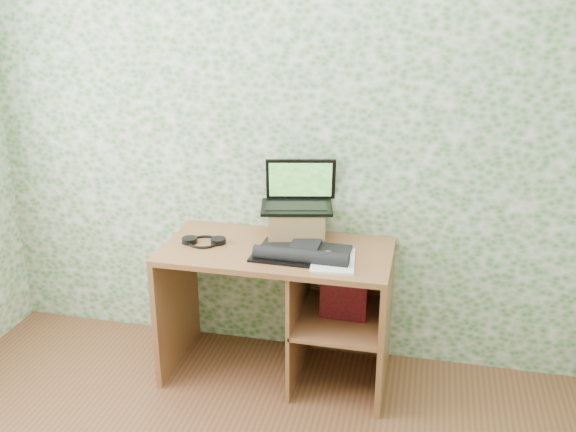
% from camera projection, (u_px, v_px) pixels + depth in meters
% --- Properties ---
extents(wall_back, '(3.50, 0.00, 3.50)m').
position_uv_depth(wall_back, '(290.00, 133.00, 3.45)').
color(wall_back, silver).
rests_on(wall_back, ground).
extents(desk, '(1.20, 0.60, 0.75)m').
position_uv_depth(desk, '(292.00, 294.00, 3.46)').
color(desk, brown).
rests_on(desk, floor).
extents(riser, '(0.34, 0.30, 0.18)m').
position_uv_depth(riser, '(297.00, 224.00, 3.44)').
color(riser, '#9C7946').
rests_on(riser, desk).
extents(laptop, '(0.42, 0.34, 0.25)m').
position_uv_depth(laptop, '(298.00, 196.00, 3.43)').
color(laptop, black).
rests_on(laptop, riser).
extents(keyboard, '(0.53, 0.27, 0.07)m').
position_uv_depth(keyboard, '(303.00, 253.00, 3.24)').
color(keyboard, black).
rests_on(keyboard, desk).
extents(headphones, '(0.24, 0.20, 0.03)m').
position_uv_depth(headphones, '(204.00, 241.00, 3.42)').
color(headphones, black).
rests_on(headphones, desk).
extents(notepad, '(0.24, 0.32, 0.01)m').
position_uv_depth(notepad, '(333.00, 261.00, 3.20)').
color(notepad, silver).
rests_on(notepad, desk).
extents(mouse, '(0.09, 0.11, 0.03)m').
position_uv_depth(mouse, '(327.00, 258.00, 3.17)').
color(mouse, silver).
rests_on(mouse, notepad).
extents(pen, '(0.08, 0.13, 0.01)m').
position_uv_depth(pen, '(344.00, 256.00, 3.22)').
color(pen, black).
rests_on(pen, notepad).
extents(red_box, '(0.25, 0.08, 0.29)m').
position_uv_depth(red_box, '(344.00, 292.00, 3.35)').
color(red_box, maroon).
rests_on(red_box, desk).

